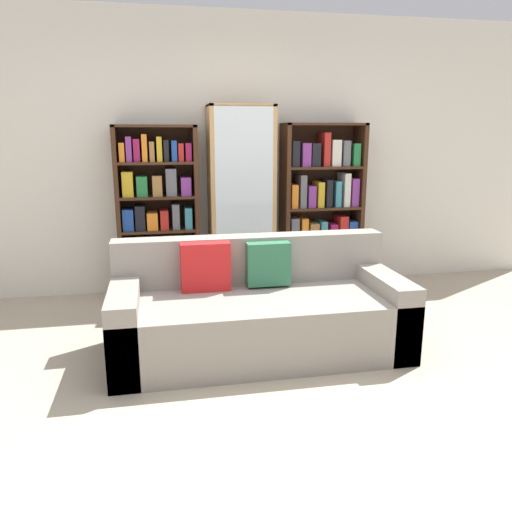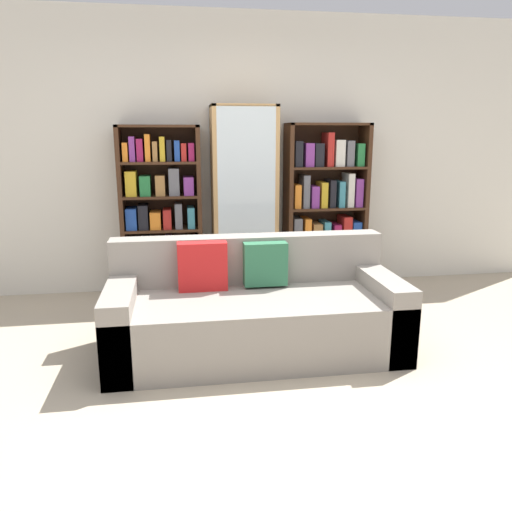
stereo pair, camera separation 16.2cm
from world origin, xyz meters
The scene contains 7 objects.
ground_plane centered at (0.00, 0.00, 0.00)m, with size 16.00×16.00×0.00m, color tan.
wall_back centered at (0.00, 2.26, 1.35)m, with size 6.92×0.06×2.70m.
couch centered at (-0.05, 0.60, 0.29)m, with size 2.08×0.91×0.80m.
bookshelf_left centered at (-0.74, 2.05, 0.78)m, with size 0.77×0.32×1.64m.
display_cabinet centered at (0.08, 2.04, 0.91)m, with size 0.63×0.36×1.83m.
bookshelf_right centered at (0.91, 2.05, 0.78)m, with size 0.82×0.32×1.66m.
wine_bottle centered at (0.38, 1.30, 0.14)m, with size 0.07×0.07×0.35m.
Camera 1 is at (-0.73, -2.78, 1.56)m, focal length 35.00 mm.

